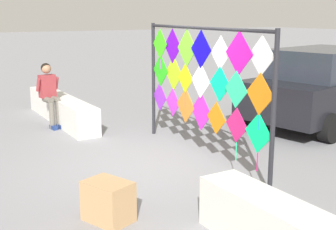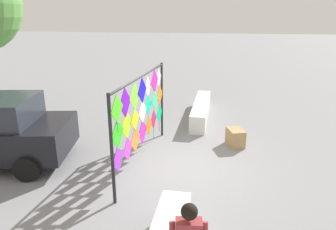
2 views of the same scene
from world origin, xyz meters
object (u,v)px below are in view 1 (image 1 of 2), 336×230
kite_display_rack (200,76)px  parked_car (326,85)px  seated_vendor (49,90)px  cardboard_box_large (108,201)px

kite_display_rack → parked_car: 4.23m
parked_car → kite_display_rack: bearing=-80.0°
seated_vendor → cardboard_box_large: bearing=-9.1°
kite_display_rack → seated_vendor: (-3.71, -1.61, -0.63)m
seated_vendor → cardboard_box_large: seated_vendor is taller
seated_vendor → parked_car: 6.46m
seated_vendor → parked_car: (2.98, 5.73, 0.04)m
seated_vendor → cardboard_box_large: (5.24, -0.84, -0.60)m
kite_display_rack → cardboard_box_large: kite_display_rack is taller
kite_display_rack → seated_vendor: kite_display_rack is taller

